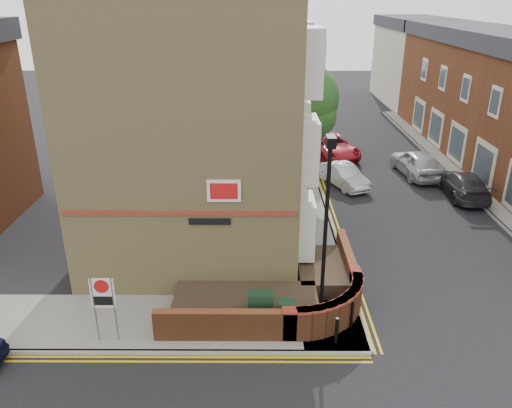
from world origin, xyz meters
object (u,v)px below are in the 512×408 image
(zone_sign, at_px, (103,298))
(utility_cabinet_large, at_px, (261,309))
(lamppost, at_px, (325,237))
(silver_car_near, at_px, (344,176))

(zone_sign, bearing_deg, utility_cabinet_large, 9.69)
(lamppost, distance_m, utility_cabinet_large, 3.24)
(lamppost, bearing_deg, silver_car_near, 77.88)
(utility_cabinet_large, distance_m, zone_sign, 4.86)
(lamppost, xyz_separation_m, silver_car_near, (2.81, 13.08, -2.73))
(zone_sign, relative_size, silver_car_near, 0.59)
(lamppost, xyz_separation_m, utility_cabinet_large, (-1.90, 0.10, -2.62))
(zone_sign, bearing_deg, silver_car_near, 55.68)
(lamppost, relative_size, utility_cabinet_large, 5.25)
(silver_car_near, bearing_deg, zone_sign, -147.80)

